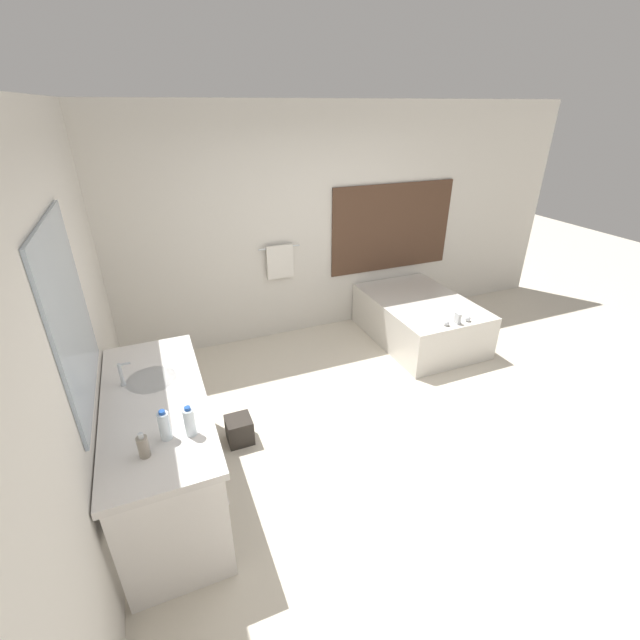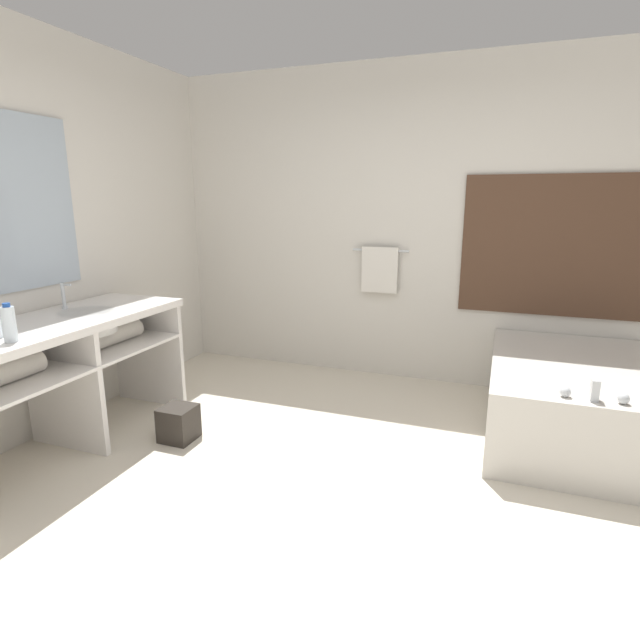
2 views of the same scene
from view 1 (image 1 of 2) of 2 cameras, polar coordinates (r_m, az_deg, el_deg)
name	(u,v)px [view 1 (image 1 of 2)]	position (r m, az deg, el deg)	size (l,w,h in m)	color
ground_plane	(390,435)	(4.01, 9.30, -14.92)	(16.00, 16.00, 0.00)	beige
wall_back_with_blinds	(304,227)	(5.19, -2.10, 12.32)	(7.40, 0.13, 2.70)	silver
wall_left_with_mirror	(70,356)	(2.85, -30.36, -4.21)	(0.08, 7.40, 2.70)	silver
vanity_counter	(160,423)	(3.30, -20.58, -12.73)	(0.68, 1.68, 0.86)	white
sink_faucet	(122,375)	(3.32, -24.93, -6.66)	(0.09, 0.04, 0.18)	silver
bathtub	(419,317)	(5.42, 13.07, 0.35)	(1.07, 1.54, 0.65)	silver
water_bottle_1	(165,426)	(2.75, -20.02, -13.08)	(0.07, 0.07, 0.20)	white
water_bottle_2	(190,422)	(2.73, -16.99, -12.85)	(0.07, 0.07, 0.21)	white
soap_dispenser	(143,446)	(2.69, -22.49, -15.30)	(0.06, 0.06, 0.16)	gray
waste_bin	(239,430)	(3.90, -10.70, -14.19)	(0.22, 0.22, 0.23)	#2D2823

